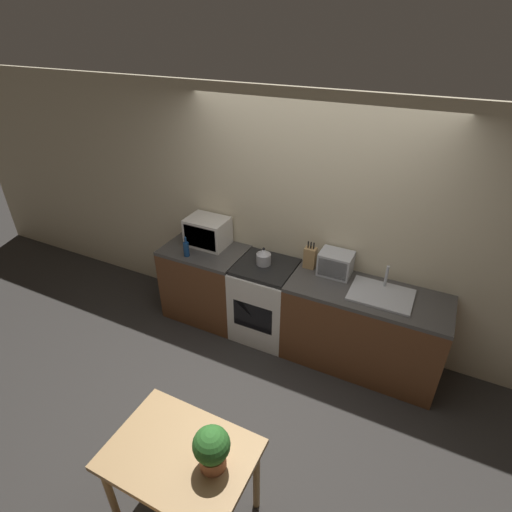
# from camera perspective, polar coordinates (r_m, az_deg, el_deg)

# --- Properties ---
(ground_plane) EXTENTS (16.00, 16.00, 0.00)m
(ground_plane) POSITION_cam_1_polar(r_m,az_deg,el_deg) (4.09, 0.14, -18.79)
(ground_plane) COLOR #33302D
(wall_back) EXTENTS (10.00, 0.06, 2.60)m
(wall_back) POSITION_cam_1_polar(r_m,az_deg,el_deg) (4.14, 7.31, 4.62)
(wall_back) COLOR beige
(wall_back) RESTS_ON ground_plane
(counter_left_run) EXTENTS (0.91, 0.62, 0.90)m
(counter_left_run) POSITION_cam_1_polar(r_m,az_deg,el_deg) (4.73, -7.13, -3.72)
(counter_left_run) COLOR brown
(counter_left_run) RESTS_ON ground_plane
(counter_right_run) EXTENTS (1.52, 0.62, 0.90)m
(counter_right_run) POSITION_cam_1_polar(r_m,az_deg,el_deg) (4.18, 14.91, -10.01)
(counter_right_run) COLOR brown
(counter_right_run) RESTS_ON ground_plane
(stove_range) EXTENTS (0.62, 0.62, 0.90)m
(stove_range) POSITION_cam_1_polar(r_m,az_deg,el_deg) (4.42, 1.30, -6.30)
(stove_range) COLOR silver
(stove_range) RESTS_ON ground_plane
(kettle) EXTENTS (0.15, 0.15, 0.20)m
(kettle) POSITION_cam_1_polar(r_m,az_deg,el_deg) (4.14, 1.09, -0.12)
(kettle) COLOR #B7B7BC
(kettle) RESTS_ON stove_range
(microwave) EXTENTS (0.45, 0.34, 0.32)m
(microwave) POSITION_cam_1_polar(r_m,az_deg,el_deg) (4.50, -6.93, 3.46)
(microwave) COLOR silver
(microwave) RESTS_ON counter_left_run
(bottle) EXTENTS (0.06, 0.06, 0.23)m
(bottle) POSITION_cam_1_polar(r_m,az_deg,el_deg) (4.34, -9.94, 1.03)
(bottle) COLOR navy
(bottle) RESTS_ON counter_left_run
(knife_block) EXTENTS (0.12, 0.09, 0.29)m
(knife_block) POSITION_cam_1_polar(r_m,az_deg,el_deg) (4.10, 7.72, -0.23)
(knife_block) COLOR tan
(knife_block) RESTS_ON counter_right_run
(toaster_oven) EXTENTS (0.32, 0.24, 0.24)m
(toaster_oven) POSITION_cam_1_polar(r_m,az_deg,el_deg) (4.04, 11.30, -1.08)
(toaster_oven) COLOR silver
(toaster_oven) RESTS_ON counter_right_run
(sink_basin) EXTENTS (0.57, 0.42, 0.24)m
(sink_basin) POSITION_cam_1_polar(r_m,az_deg,el_deg) (3.90, 17.47, -5.21)
(sink_basin) COLOR silver
(sink_basin) RESTS_ON counter_right_run
(dining_table) EXTENTS (0.94, 0.67, 0.75)m
(dining_table) POSITION_cam_1_polar(r_m,az_deg,el_deg) (2.95, -10.62, -26.96)
(dining_table) COLOR tan
(dining_table) RESTS_ON ground_plane
(potted_plant) EXTENTS (0.23, 0.23, 0.32)m
(potted_plant) POSITION_cam_1_polar(r_m,az_deg,el_deg) (2.65, -6.35, -25.58)
(potted_plant) COLOR #9E5B3D
(potted_plant) RESTS_ON dining_table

